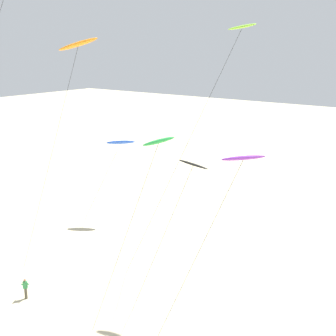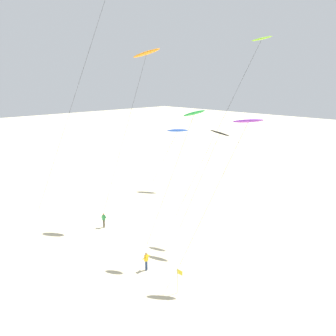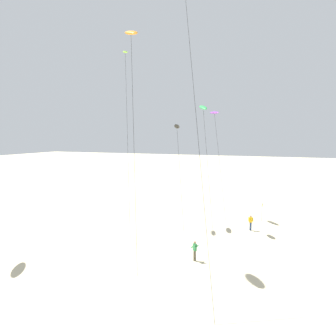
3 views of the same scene
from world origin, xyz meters
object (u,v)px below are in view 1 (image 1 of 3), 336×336
Objects in this scene: kite_blue at (120,143)px; kite_orange at (78,46)px; kite_green at (158,144)px; kite_flyer_middle at (25,288)px; kite_lime at (239,34)px; kite_purple at (242,161)px; kite_black at (192,167)px.

kite_orange is at bearing -61.01° from kite_blue.
kite_green is at bearing -41.51° from kite_blue.
kite_green is 16.73m from kite_flyer_middle.
kite_lime reaches higher than kite_orange.
kite_flyer_middle is (-11.03, -2.55, -12.32)m from kite_green.
kite_orange is at bearing 168.21° from kite_purple.
kite_orange is 12.37m from kite_green.
kite_blue is at bearing 107.92° from kite_flyer_middle.
kite_lime is at bearing 31.18° from kite_orange.
kite_purple is 26.95m from kite_blue.
kite_orange is 19.05m from kite_flyer_middle.
kite_orange is 11.82× the size of kite_flyer_middle.
kite_flyer_middle is at bearing -170.87° from kite_purple.
kite_blue is 20.54m from kite_lime.
kite_blue is 0.66× the size of kite_green.
kite_purple is 8.05× the size of kite_flyer_middle.
kite_lime is (16.60, -4.93, 11.04)m from kite_blue.
kite_green is at bearing 13.02° from kite_flyer_middle.
kite_black is 6.42m from kite_purple.
kite_green is (-0.37, -3.25, 2.09)m from kite_black.
kite_purple is at bearing 1.35° from kite_green.
kite_purple is at bearing -30.52° from kite_black.
kite_green is (16.61, -14.70, 4.47)m from kite_blue.
kite_lime is 12.34× the size of kite_flyer_middle.
kite_orange reaches higher than kite_black.
kite_green reaches higher than kite_blue.
kite_lime is 25.10m from kite_flyer_middle.
kite_black is 3.89m from kite_green.
kite_orange is 16.39m from kite_blue.
kite_blue is 19.76m from kite_flyer_middle.
kite_green is (-5.66, -0.13, 0.22)m from kite_purple.
kite_purple is 0.65× the size of kite_lime.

